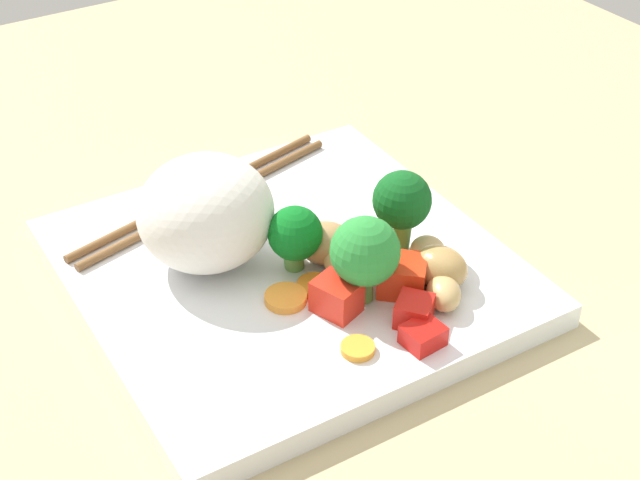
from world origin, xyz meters
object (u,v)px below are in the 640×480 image
at_px(square_plate, 288,271).
at_px(broccoli_floret_1, 365,252).
at_px(chopstick_pair, 204,196).
at_px(rice_mound, 206,213).
at_px(carrot_slice_3, 319,284).

distance_m(square_plate, broccoli_floret_1, 0.08).
height_order(square_plate, broccoli_floret_1, broccoli_floret_1).
relative_size(square_plate, broccoli_floret_1, 4.49).
bearing_deg(square_plate, chopstick_pair, 98.16).
bearing_deg(chopstick_pair, rice_mound, 52.95).
xyz_separation_m(rice_mound, broccoli_floret_1, (0.06, -0.09, 0.00)).
bearing_deg(broccoli_floret_1, chopstick_pair, 102.29).
xyz_separation_m(broccoli_floret_1, chopstick_pair, (-0.03, 0.16, -0.04)).
relative_size(broccoli_floret_1, chopstick_pair, 0.27).
relative_size(carrot_slice_3, chopstick_pair, 0.10).
height_order(square_plate, chopstick_pair, chopstick_pair).
height_order(square_plate, carrot_slice_3, carrot_slice_3).
bearing_deg(broccoli_floret_1, carrot_slice_3, 123.69).
relative_size(square_plate, chopstick_pair, 1.21).
distance_m(rice_mound, broccoli_floret_1, 0.11).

